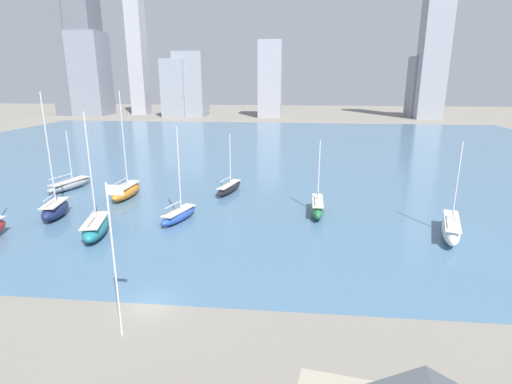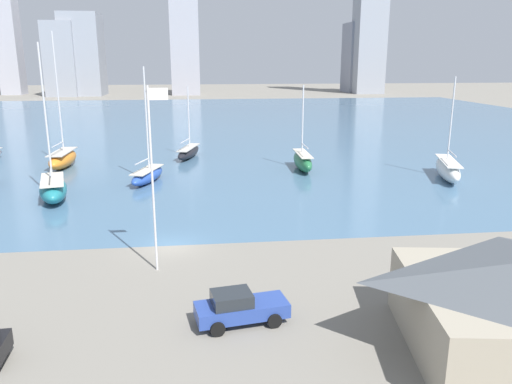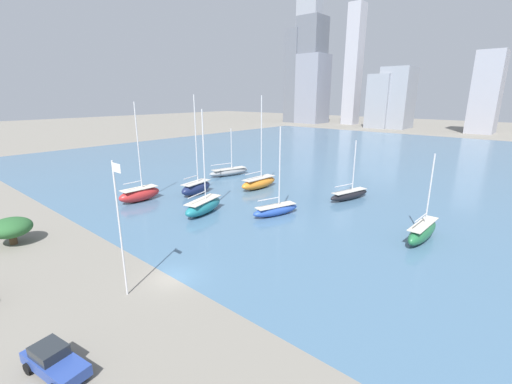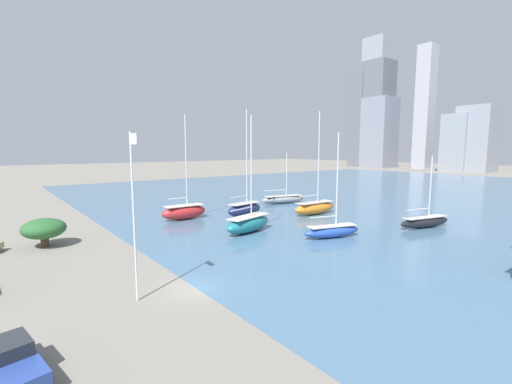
# 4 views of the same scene
# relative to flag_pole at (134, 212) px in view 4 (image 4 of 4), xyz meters

# --- Properties ---
(ground_plane) EXTENTS (500.00, 500.00, 0.00)m
(ground_plane) POSITION_rel_flag_pole_xyz_m (0.60, 4.19, -6.27)
(ground_plane) COLOR gray
(harbor_water) EXTENTS (180.00, 140.00, 0.00)m
(harbor_water) POSITION_rel_flag_pole_xyz_m (0.60, 74.19, -6.27)
(harbor_water) COLOR #476B89
(harbor_water) RESTS_ON ground_plane
(flag_pole) EXTENTS (1.24, 0.14, 11.56)m
(flag_pole) POSITION_rel_flag_pole_xyz_m (0.00, 0.00, 0.00)
(flag_pole) COLOR silver
(flag_pole) RESTS_ON ground_plane
(yard_shrub) EXTENTS (4.34, 4.34, 3.06)m
(yard_shrub) POSITION_rel_flag_pole_xyz_m (-19.36, -3.19, -4.30)
(yard_shrub) COLOR #4C3823
(yard_shrub) RESTS_ON ground_plane
(distant_city_skyline) EXTENTS (185.53, 23.51, 73.09)m
(distant_city_skyline) POSITION_rel_flag_pole_xyz_m (-48.56, 172.30, 18.52)
(distant_city_skyline) COLOR slate
(distant_city_skyline) RESTS_ON ground_plane
(sailboat_teal) EXTENTS (4.30, 8.13, 14.56)m
(sailboat_teal) POSITION_rel_flag_pole_xyz_m (-11.07, 17.93, -5.14)
(sailboat_teal) COLOR #1E757F
(sailboat_teal) RESTS_ON harbor_water
(sailboat_black) EXTENTS (3.89, 8.56, 9.55)m
(sailboat_black) POSITION_rel_flag_pole_xyz_m (1.52, 38.01, -5.45)
(sailboat_black) COLOR black
(sailboat_black) RESTS_ON harbor_water
(sailboat_gray) EXTENTS (4.60, 9.45, 9.79)m
(sailboat_gray) POSITION_rel_flag_pole_xyz_m (-25.58, 37.37, -5.46)
(sailboat_gray) COLOR gray
(sailboat_gray) RESTS_ON harbor_water
(sailboat_blue) EXTENTS (4.01, 7.56, 12.34)m
(sailboat_blue) POSITION_rel_flag_pole_xyz_m (-2.78, 24.06, -5.40)
(sailboat_blue) COLOR #284CA8
(sailboat_blue) RESTS_ON harbor_water
(sailboat_red) EXTENTS (2.56, 7.00, 15.41)m
(sailboat_red) POSITION_rel_flag_pole_xyz_m (-23.33, 15.16, -5.08)
(sailboat_red) COLOR #B72828
(sailboat_red) RESTS_ON harbor_water
(sailboat_orange) EXTENTS (2.76, 8.48, 16.33)m
(sailboat_orange) POSITION_rel_flag_pole_xyz_m (-14.00, 33.54, -5.15)
(sailboat_orange) COLOR orange
(sailboat_orange) RESTS_ON harbor_water
(sailboat_navy) EXTENTS (3.51, 7.06, 16.46)m
(sailboat_navy) POSITION_rel_flag_pole_xyz_m (-19.68, 23.68, -5.08)
(sailboat_navy) COLOR #19234C
(sailboat_navy) RESTS_ON harbor_water
(parked_pickup_blue) EXTENTS (4.90, 2.66, 1.74)m
(parked_pickup_blue) POSITION_rel_flag_pole_xyz_m (4.60, -7.28, -5.40)
(parked_pickup_blue) COLOR #284293
(parked_pickup_blue) RESTS_ON ground_plane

